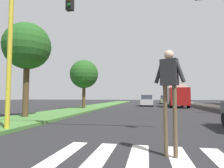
# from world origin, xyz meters

# --- Properties ---
(ground_plane) EXTENTS (140.00, 140.00, 0.00)m
(ground_plane) POSITION_xyz_m (0.00, 30.00, 0.00)
(ground_plane) COLOR #262628
(crosswalk) EXTENTS (5.85, 2.20, 0.01)m
(crosswalk) POSITION_xyz_m (0.00, 7.70, 0.00)
(crosswalk) COLOR silver
(crosswalk) RESTS_ON ground_plane
(median_strip) EXTENTS (3.79, 64.00, 0.15)m
(median_strip) POSITION_xyz_m (-7.72, 28.00, 0.07)
(median_strip) COLOR #477A38
(median_strip) RESTS_ON ground_plane
(tree_mid) EXTENTS (2.96, 2.96, 5.97)m
(tree_mid) POSITION_xyz_m (-8.22, 13.97, 4.59)
(tree_mid) COLOR #4C3823
(tree_mid) RESTS_ON median_strip
(tree_far) EXTENTS (3.20, 3.20, 5.42)m
(tree_far) POSITION_xyz_m (-7.73, 23.63, 3.95)
(tree_far) COLOR #4C3823
(tree_far) RESTS_ON median_strip
(traffic_light_gantry) EXTENTS (8.60, 0.30, 6.00)m
(traffic_light_gantry) POSITION_xyz_m (-3.62, 9.87, 4.35)
(traffic_light_gantry) COLOR gold
(traffic_light_gantry) RESTS_ON median_strip
(pedestrian_performer) EXTENTS (0.72, 0.39, 2.49)m
(pedestrian_performer) POSITION_xyz_m (-0.17, 7.84, 1.66)
(pedestrian_performer) COLOR brown
(pedestrian_performer) RESTS_ON ground_plane
(sedan_midblock) EXTENTS (1.93, 4.49, 1.68)m
(sedan_midblock) POSITION_xyz_m (-0.82, 33.00, 0.78)
(sedan_midblock) COLOR #B7B7BC
(sedan_midblock) RESTS_ON ground_plane
(sedan_distant) EXTENTS (2.03, 4.28, 1.69)m
(sedan_distant) POSITION_xyz_m (2.77, 43.35, 0.78)
(sedan_distant) COLOR gray
(sedan_distant) RESTS_ON ground_plane
(truck_box_delivery) EXTENTS (2.40, 6.20, 3.10)m
(truck_box_delivery) POSITION_xyz_m (3.25, 30.45, 1.63)
(truck_box_delivery) COLOR maroon
(truck_box_delivery) RESTS_ON ground_plane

